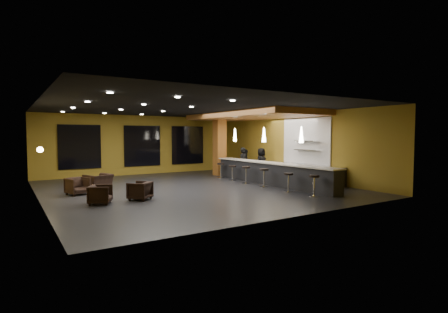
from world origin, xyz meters
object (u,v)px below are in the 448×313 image
armchair_a (100,195)px  bar_stool_2 (264,175)px  pendant_0 (301,135)px  pendant_2 (235,135)px  staff_b (246,163)px  bar_stool_3 (246,173)px  bar_stool_0 (314,183)px  staff_c (261,162)px  bar_stool_4 (232,171)px  staff_a (244,163)px  bar_stool_5 (221,168)px  bar_counter (270,174)px  pendant_1 (264,135)px  armchair_c (78,186)px  prep_counter (294,172)px  armchair_d (98,182)px  bar_stool_1 (288,180)px  armchair_b (140,191)px  column (220,145)px

armchair_a → bar_stool_2: size_ratio=0.85×
pendant_0 → pendant_2: (0.00, 5.00, 0.00)m
pendant_0 → staff_b: pendant_0 is taller
bar_stool_3 → bar_stool_0: bearing=-88.6°
staff_c → armchair_a: size_ratio=2.27×
bar_stool_3 → bar_stool_4: size_ratio=1.05×
staff_a → armchair_a: 9.15m
armchair_a → bar_stool_5: (7.25, 3.99, 0.20)m
bar_counter → bar_stool_3: bar_counter is taller
pendant_1 → bar_stool_3: size_ratio=0.84×
bar_counter → armchair_c: 8.44m
prep_counter → armchair_d: size_ratio=5.99×
bar_stool_0 → bar_stool_4: 5.50m
staff_a → bar_stool_5: bearing=148.7°
staff_b → armchair_d: staff_b is taller
bar_counter → bar_stool_1: size_ratio=10.24×
pendant_1 → bar_counter: bearing=-90.0°
staff_a → staff_b: 0.80m
bar_stool_0 → bar_stool_2: 2.87m
staff_b → bar_stool_5: (-1.75, -0.09, -0.23)m
prep_counter → pendant_0: 3.73m
armchair_c → bar_stool_3: (7.42, -0.96, 0.19)m
armchair_d → bar_stool_1: size_ratio=1.28×
armchair_c → bar_stool_4: size_ratio=0.95×
pendant_0 → pendant_1: bearing=90.0°
staff_c → staff_b: bearing=107.7°
armchair_b → pendant_0: bearing=125.9°
prep_counter → bar_stool_3: prep_counter is taller
pendant_2 → bar_stool_5: 1.98m
bar_stool_3 → bar_counter: bearing=-44.2°
bar_stool_4 → bar_stool_2: bearing=-91.2°
pendant_2 → bar_stool_2: bearing=-103.3°
column → armchair_b: 8.47m
bar_counter → armchair_a: size_ratio=11.27×
bar_counter → armchair_b: (-6.54, -0.58, -0.17)m
pendant_1 → staff_c: size_ratio=0.43×
armchair_b → armchair_c: 2.90m
armchair_b → staff_b: bearing=166.0°
pendant_0 → bar_stool_5: bearing=97.2°
bar_stool_1 → bar_stool_3: bearing=90.4°
pendant_0 → staff_a: size_ratio=0.42×
bar_stool_2 → bar_counter: bearing=34.0°
bar_stool_4 → staff_a: bearing=32.6°
staff_b → bar_stool_0: bearing=-97.6°
pendant_0 → staff_c: (1.60, 4.73, -1.54)m
bar_counter → bar_stool_3: 1.16m
column → staff_a: size_ratio=2.11×
armchair_b → bar_stool_5: (5.86, 3.94, 0.19)m
pendant_1 → bar_stool_2: size_ratio=0.83×
bar_stool_1 → bar_stool_4: size_ratio=0.99×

